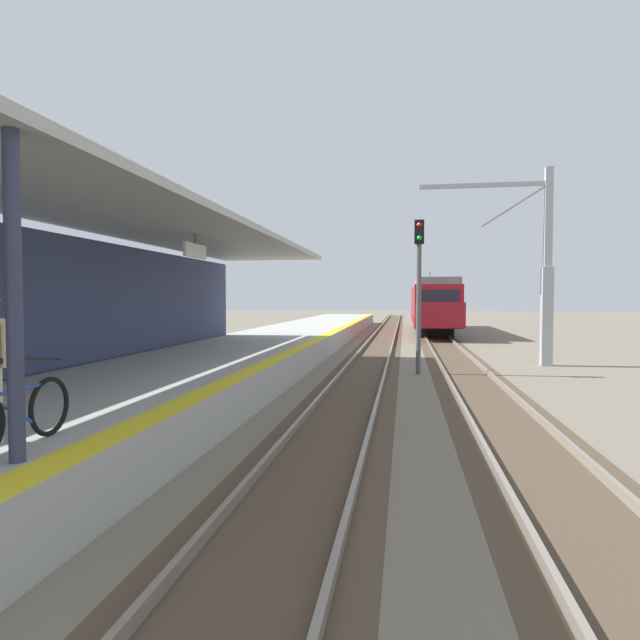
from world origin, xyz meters
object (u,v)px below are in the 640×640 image
object	(u,v)px
approaching_train	(432,303)
rail_signal_post	(419,280)
bicycle_beside_commuter	(16,414)
catenary_pylon_far_side	(539,271)

from	to	relation	value
approaching_train	rail_signal_post	size ratio (longest dim) A/B	3.77
bicycle_beside_commuter	approaching_train	bearing A→B (deg)	80.13
rail_signal_post	bicycle_beside_commuter	bearing A→B (deg)	-109.82
bicycle_beside_commuter	rail_signal_post	xyz separation A→B (m)	(4.73, 13.11, 1.90)
approaching_train	catenary_pylon_far_side	bearing A→B (deg)	-81.58
catenary_pylon_far_side	bicycle_beside_commuter	bearing A→B (deg)	-119.90
rail_signal_post	approaching_train	bearing A→B (deg)	86.09
approaching_train	rail_signal_post	bearing A→B (deg)	-93.91
bicycle_beside_commuter	catenary_pylon_far_side	bearing A→B (deg)	60.10
bicycle_beside_commuter	catenary_pylon_far_side	world-z (taller)	catenary_pylon_far_side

